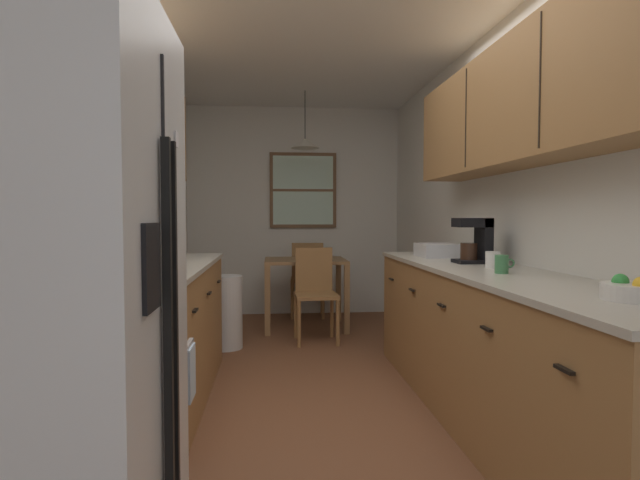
# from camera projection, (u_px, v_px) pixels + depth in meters

# --- Properties ---
(ground_plane) EXTENTS (12.00, 12.00, 0.00)m
(ground_plane) POSITION_uv_depth(u_px,v_px,m) (309.00, 379.00, 3.81)
(ground_plane) COLOR brown
(wall_left) EXTENTS (0.10, 9.00, 2.55)m
(wall_left) POSITION_uv_depth(u_px,v_px,m) (119.00, 207.00, 3.63)
(wall_left) COLOR silver
(wall_left) RESTS_ON ground
(wall_right) EXTENTS (0.10, 9.00, 2.55)m
(wall_right) POSITION_uv_depth(u_px,v_px,m) (487.00, 208.00, 3.88)
(wall_right) COLOR silver
(wall_right) RESTS_ON ground
(wall_back) EXTENTS (4.40, 0.10, 2.55)m
(wall_back) POSITION_uv_depth(u_px,v_px,m) (294.00, 211.00, 6.39)
(wall_back) COLOR silver
(wall_back) RESTS_ON ground
(ceiling_slab) EXTENTS (4.40, 9.00, 0.08)m
(ceiling_slab) POSITION_uv_depth(u_px,v_px,m) (309.00, 25.00, 3.69)
(ceiling_slab) COLOR white
(refrigerator) EXTENTS (0.75, 0.78, 1.80)m
(refrigerator) POSITION_uv_depth(u_px,v_px,m) (32.00, 327.00, 1.42)
(refrigerator) COLOR silver
(refrigerator) RESTS_ON ground
(stove_range) EXTENTS (0.66, 0.59, 1.10)m
(stove_range) POSITION_uv_depth(u_px,v_px,m) (99.00, 393.00, 2.14)
(stove_range) COLOR silver
(stove_range) RESTS_ON ground
(microwave_over_range) EXTENTS (0.39, 0.60, 0.31)m
(microwave_over_range) POSITION_uv_depth(u_px,v_px,m) (65.00, 110.00, 2.07)
(microwave_over_range) COLOR white
(counter_left) EXTENTS (0.64, 1.89, 0.90)m
(counter_left) POSITION_uv_depth(u_px,v_px,m) (162.00, 331.00, 3.37)
(counter_left) COLOR olive
(counter_left) RESTS_ON ground
(upper_cabinets_left) EXTENTS (0.33, 1.97, 0.69)m
(upper_cabinets_left) POSITION_uv_depth(u_px,v_px,m) (134.00, 116.00, 3.24)
(upper_cabinets_left) COLOR olive
(counter_right) EXTENTS (0.64, 3.11, 0.90)m
(counter_right) POSITION_uv_depth(u_px,v_px,m) (493.00, 347.00, 2.96)
(counter_right) COLOR olive
(counter_right) RESTS_ON ground
(upper_cabinets_right) EXTENTS (0.33, 2.79, 0.69)m
(upper_cabinets_right) POSITION_uv_depth(u_px,v_px,m) (525.00, 103.00, 2.86)
(upper_cabinets_right) COLOR olive
(dining_table) EXTENTS (0.87, 0.72, 0.75)m
(dining_table) POSITION_uv_depth(u_px,v_px,m) (305.00, 271.00, 5.54)
(dining_table) COLOR olive
(dining_table) RESTS_ON ground
(dining_chair_near) EXTENTS (0.42, 0.42, 0.90)m
(dining_chair_near) POSITION_uv_depth(u_px,v_px,m) (315.00, 289.00, 4.98)
(dining_chair_near) COLOR olive
(dining_chair_near) RESTS_ON ground
(dining_chair_far) EXTENTS (0.42, 0.42, 0.90)m
(dining_chair_far) POSITION_uv_depth(u_px,v_px,m) (307.00, 276.00, 6.12)
(dining_chair_far) COLOR olive
(dining_chair_far) RESTS_ON ground
(pendant_light) EXTENTS (0.31, 0.31, 0.61)m
(pendant_light) POSITION_uv_depth(u_px,v_px,m) (305.00, 143.00, 5.48)
(pendant_light) COLOR black
(back_window) EXTENTS (0.82, 0.05, 0.92)m
(back_window) POSITION_uv_depth(u_px,v_px,m) (303.00, 190.00, 6.32)
(back_window) COLOR brown
(trash_bin) EXTENTS (0.31, 0.31, 0.67)m
(trash_bin) POSITION_uv_depth(u_px,v_px,m) (226.00, 312.00, 4.69)
(trash_bin) COLOR silver
(trash_bin) RESTS_ON ground
(storage_canister) EXTENTS (0.13, 0.13, 0.19)m
(storage_canister) POSITION_uv_depth(u_px,v_px,m) (130.00, 258.00, 2.63)
(storage_canister) COLOR #265999
(storage_canister) RESTS_ON counter_left
(dish_towel) EXTENTS (0.02, 0.16, 0.24)m
(dish_towel) POSITION_uv_depth(u_px,v_px,m) (191.00, 373.00, 2.32)
(dish_towel) COLOR silver
(coffee_maker) EXTENTS (0.22, 0.18, 0.30)m
(coffee_maker) POSITION_uv_depth(u_px,v_px,m) (476.00, 239.00, 3.37)
(coffee_maker) COLOR black
(coffee_maker) RESTS_ON counter_right
(mug_by_coffeemaker) EXTENTS (0.12, 0.08, 0.10)m
(mug_by_coffeemaker) POSITION_uv_depth(u_px,v_px,m) (493.00, 260.00, 3.05)
(mug_by_coffeemaker) COLOR white
(mug_by_coffeemaker) RESTS_ON counter_right
(mug_spare) EXTENTS (0.11, 0.07, 0.10)m
(mug_spare) POSITION_uv_depth(u_px,v_px,m) (502.00, 264.00, 2.76)
(mug_spare) COLOR #3F7F4C
(mug_spare) RESTS_ON counter_right
(fruit_bowl) EXTENTS (0.23, 0.23, 0.09)m
(fruit_bowl) POSITION_uv_depth(u_px,v_px,m) (636.00, 290.00, 1.87)
(fruit_bowl) COLOR silver
(fruit_bowl) RESTS_ON counter_right
(dish_rack) EXTENTS (0.28, 0.34, 0.10)m
(dish_rack) POSITION_uv_depth(u_px,v_px,m) (437.00, 250.00, 3.92)
(dish_rack) COLOR silver
(dish_rack) RESTS_ON counter_right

